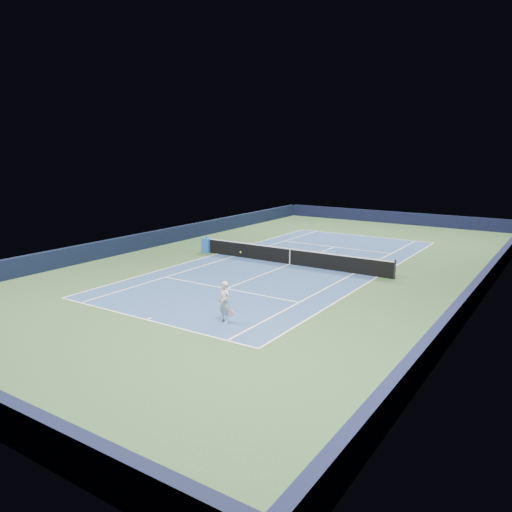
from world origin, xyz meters
The scene contains 19 objects.
ground centered at (0.00, 0.00, 0.00)m, with size 40.00×40.00×0.00m, color #2E4C29.
wall_far centered at (0.00, 19.82, 0.55)m, with size 22.00×0.35×1.10m, color black.
wall_right centered at (10.82, 0.00, 0.55)m, with size 0.35×40.00×1.10m, color #111533.
wall_left centered at (-10.82, 0.00, 0.55)m, with size 0.35×40.00×1.10m, color black.
court_surface centered at (0.00, 0.00, 0.00)m, with size 10.97×23.77×0.01m, color navy.
baseline_far centered at (0.00, 11.88, 0.01)m, with size 10.97×0.08×0.00m, color white.
baseline_near centered at (0.00, -11.88, 0.01)m, with size 10.97×0.08×0.00m, color white.
sideline_doubles_right centered at (5.49, 0.00, 0.01)m, with size 0.08×23.77×0.00m, color white.
sideline_doubles_left centered at (-5.49, 0.00, 0.01)m, with size 0.08×23.77×0.00m, color white.
sideline_singles_right centered at (4.12, 0.00, 0.01)m, with size 0.08×23.77×0.00m, color white.
sideline_singles_left centered at (-4.12, 0.00, 0.01)m, with size 0.08×23.77×0.00m, color white.
service_line_far centered at (0.00, 6.40, 0.01)m, with size 8.23×0.08×0.00m, color white.
service_line_near centered at (0.00, -6.40, 0.01)m, with size 8.23×0.08×0.00m, color white.
center_service_line centered at (0.00, 0.00, 0.01)m, with size 0.08×12.80×0.00m, color white.
center_mark_far centered at (0.00, 11.73, 0.01)m, with size 0.08×0.30×0.00m, color white.
center_mark_near centered at (0.00, -11.73, 0.01)m, with size 0.08×0.30×0.00m, color white.
tennis_net centered at (0.00, 0.00, 0.50)m, with size 12.90×0.10×1.07m.
sponsor_cube centered at (-6.40, 0.09, 0.49)m, with size 0.64×0.57×0.98m.
tennis_player centered at (2.87, -10.36, 0.85)m, with size 0.82×1.32×2.74m.
Camera 1 is at (14.36, -25.56, 6.86)m, focal length 35.00 mm.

